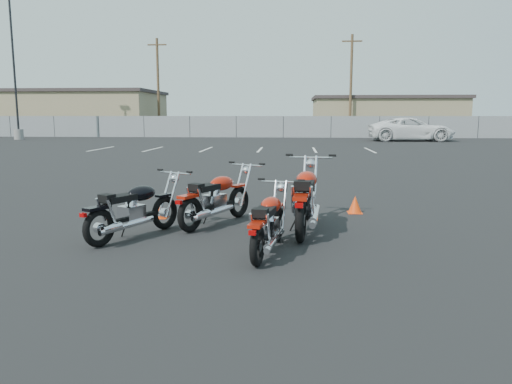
# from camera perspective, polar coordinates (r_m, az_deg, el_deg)

# --- Properties ---
(ground) EXTENTS (120.00, 120.00, 0.00)m
(ground) POSITION_cam_1_polar(r_m,az_deg,el_deg) (7.77, -1.80, -5.41)
(ground) COLOR black
(ground) RESTS_ON ground
(motorcycle_front_red) EXTENTS (1.34, 2.00, 1.02)m
(motorcycle_front_red) POSITION_cam_1_polar(r_m,az_deg,el_deg) (8.73, -4.58, -0.73)
(motorcycle_front_red) COLOR black
(motorcycle_front_red) RESTS_ON ground
(motorcycle_second_black) EXTENTS (1.32, 1.91, 0.98)m
(motorcycle_second_black) POSITION_cam_1_polar(r_m,az_deg,el_deg) (8.00, -13.77, -1.97)
(motorcycle_second_black) COLOR black
(motorcycle_second_black) RESTS_ON ground
(motorcycle_third_red) EXTENTS (0.94, 2.43, 1.19)m
(motorcycle_third_red) POSITION_cam_1_polar(r_m,az_deg,el_deg) (8.28, 5.74, -0.73)
(motorcycle_third_red) COLOR black
(motorcycle_third_red) RESTS_ON ground
(motorcycle_rear_red) EXTENTS (0.75, 1.90, 0.93)m
(motorcycle_rear_red) POSITION_cam_1_polar(r_m,az_deg,el_deg) (6.91, 1.49, -3.57)
(motorcycle_rear_red) COLOR black
(motorcycle_rear_red) RESTS_ON ground
(training_cone_near) EXTENTS (0.28, 0.28, 0.34)m
(training_cone_near) POSITION_cam_1_polar(r_m,az_deg,el_deg) (9.96, 11.25, -1.41)
(training_cone_near) COLOR #FF440D
(training_cone_near) RESTS_ON ground
(training_cone_extra) EXTENTS (0.26, 0.26, 0.31)m
(training_cone_extra) POSITION_cam_1_polar(r_m,az_deg,el_deg) (9.48, -10.88, -2.00)
(training_cone_extra) COLOR #FF440D
(training_cone_extra) RESTS_ON ground
(light_pole_west) EXTENTS (0.80, 0.70, 11.21)m
(light_pole_west) POSITION_cam_1_polar(r_m,az_deg,el_deg) (43.17, -25.70, 9.41)
(light_pole_west) COLOR gray
(light_pole_west) RESTS_ON ground
(chainlink_fence) EXTENTS (80.06, 0.06, 1.80)m
(chainlink_fence) POSITION_cam_1_polar(r_m,az_deg,el_deg) (42.51, 3.14, 7.45)
(chainlink_fence) COLOR slate
(chainlink_fence) RESTS_ON ground
(tan_building_west) EXTENTS (18.40, 10.40, 4.30)m
(tan_building_west) POSITION_cam_1_polar(r_m,az_deg,el_deg) (54.48, -20.79, 8.52)
(tan_building_west) COLOR #93855F
(tan_building_west) RESTS_ON ground
(tan_building_east) EXTENTS (14.40, 9.40, 3.70)m
(tan_building_east) POSITION_cam_1_polar(r_m,az_deg,el_deg) (52.30, 14.48, 8.49)
(tan_building_east) COLOR #93855F
(tan_building_east) RESTS_ON ground
(utility_pole_b) EXTENTS (1.80, 0.24, 9.00)m
(utility_pole_b) POSITION_cam_1_polar(r_m,az_deg,el_deg) (49.26, -11.12, 11.89)
(utility_pole_b) COLOR #4D3824
(utility_pole_b) RESTS_ON ground
(utility_pole_c) EXTENTS (1.80, 0.24, 9.00)m
(utility_pole_c) POSITION_cam_1_polar(r_m,az_deg,el_deg) (46.86, 10.80, 12.07)
(utility_pole_c) COLOR #4D3824
(utility_pole_c) RESTS_ON ground
(parking_line_stripes) EXTENTS (15.12, 4.00, 0.01)m
(parking_line_stripes) POSITION_cam_1_polar(r_m,az_deg,el_deg) (27.75, -2.65, 4.88)
(parking_line_stripes) COLOR silver
(parking_line_stripes) RESTS_ON ground
(white_van) EXTENTS (3.03, 7.15, 2.69)m
(white_van) POSITION_cam_1_polar(r_m,az_deg,el_deg) (38.63, 17.37, 7.59)
(white_van) COLOR white
(white_van) RESTS_ON ground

